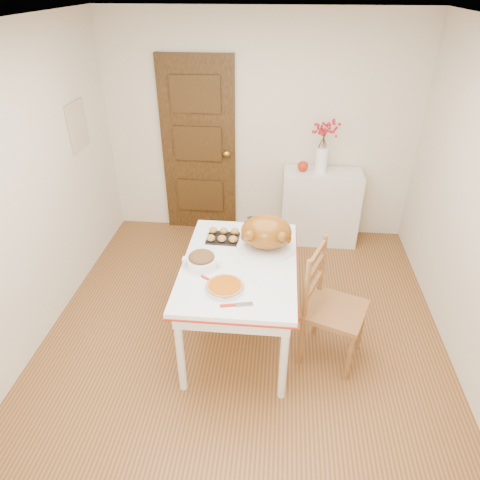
# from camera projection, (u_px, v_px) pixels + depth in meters

# --- Properties ---
(floor) EXTENTS (3.50, 4.00, 0.00)m
(floor) POSITION_uv_depth(u_px,v_px,m) (243.00, 339.00, 3.84)
(floor) COLOR #5D3217
(floor) RESTS_ON ground
(ceiling) EXTENTS (3.50, 4.00, 0.00)m
(ceiling) POSITION_uv_depth(u_px,v_px,m) (244.00, 25.00, 2.54)
(ceiling) COLOR white
(ceiling) RESTS_ON ground
(wall_back) EXTENTS (3.50, 0.00, 2.50)m
(wall_back) POSITION_uv_depth(u_px,v_px,m) (260.00, 131.00, 4.89)
(wall_back) COLOR beige
(wall_back) RESTS_ON ground
(wall_left) EXTENTS (0.00, 4.00, 2.50)m
(wall_left) POSITION_uv_depth(u_px,v_px,m) (17.00, 204.00, 3.34)
(wall_left) COLOR beige
(wall_left) RESTS_ON ground
(door_back) EXTENTS (0.85, 0.06, 2.06)m
(door_back) POSITION_uv_depth(u_px,v_px,m) (199.00, 148.00, 5.03)
(door_back) COLOR black
(door_back) RESTS_ON ground
(photo_board) EXTENTS (0.03, 0.35, 0.45)m
(photo_board) POSITION_uv_depth(u_px,v_px,m) (78.00, 125.00, 4.22)
(photo_board) COLOR beige
(photo_board) RESTS_ON ground
(sideboard) EXTENTS (0.87, 0.39, 0.87)m
(sideboard) POSITION_uv_depth(u_px,v_px,m) (320.00, 207.00, 5.06)
(sideboard) COLOR silver
(sideboard) RESTS_ON floor
(kitchen_table) EXTENTS (0.92, 1.34, 0.80)m
(kitchen_table) POSITION_uv_depth(u_px,v_px,m) (239.00, 302.00, 3.65)
(kitchen_table) COLOR white
(kitchen_table) RESTS_ON floor
(chair_oak) EXTENTS (0.58, 0.58, 1.02)m
(chair_oak) POSITION_uv_depth(u_px,v_px,m) (336.00, 308.00, 3.42)
(chair_oak) COLOR brown
(chair_oak) RESTS_ON floor
(berry_vase) EXTENTS (0.30, 0.30, 0.58)m
(berry_vase) POSITION_uv_depth(u_px,v_px,m) (323.00, 147.00, 4.69)
(berry_vase) COLOR white
(berry_vase) RESTS_ON sideboard
(apple) EXTENTS (0.12, 0.12, 0.12)m
(apple) POSITION_uv_depth(u_px,v_px,m) (303.00, 166.00, 4.82)
(apple) COLOR #B0200C
(apple) RESTS_ON sideboard
(turkey_platter) EXTENTS (0.50, 0.41, 0.30)m
(turkey_platter) POSITION_uv_depth(u_px,v_px,m) (266.00, 234.00, 3.53)
(turkey_platter) COLOR brown
(turkey_platter) RESTS_ON kitchen_table
(pumpkin_pie) EXTENTS (0.33, 0.33, 0.06)m
(pumpkin_pie) POSITION_uv_depth(u_px,v_px,m) (225.00, 286.00, 3.13)
(pumpkin_pie) COLOR #A64B09
(pumpkin_pie) RESTS_ON kitchen_table
(stuffing_dish) EXTENTS (0.33, 0.27, 0.12)m
(stuffing_dish) POSITION_uv_depth(u_px,v_px,m) (202.00, 260.00, 3.37)
(stuffing_dish) COLOR brown
(stuffing_dish) RESTS_ON kitchen_table
(rolls_tray) EXTENTS (0.28, 0.22, 0.07)m
(rolls_tray) POSITION_uv_depth(u_px,v_px,m) (223.00, 235.00, 3.73)
(rolls_tray) COLOR #B87A41
(rolls_tray) RESTS_ON kitchen_table
(pie_server) EXTENTS (0.24, 0.11, 0.01)m
(pie_server) POSITION_uv_depth(u_px,v_px,m) (236.00, 305.00, 3.00)
(pie_server) COLOR silver
(pie_server) RESTS_ON kitchen_table
(carving_knife) EXTENTS (0.23, 0.18, 0.01)m
(carving_knife) POSITION_uv_depth(u_px,v_px,m) (214.00, 282.00, 3.22)
(carving_knife) COLOR silver
(carving_knife) RESTS_ON kitchen_table
(drinking_glass) EXTENTS (0.08, 0.08, 0.12)m
(drinking_glass) POSITION_uv_depth(u_px,v_px,m) (251.00, 224.00, 3.86)
(drinking_glass) COLOR white
(drinking_glass) RESTS_ON kitchen_table
(shaker_pair) EXTENTS (0.10, 0.05, 0.10)m
(shaker_pair) POSITION_uv_depth(u_px,v_px,m) (277.00, 230.00, 3.78)
(shaker_pair) COLOR white
(shaker_pair) RESTS_ON kitchen_table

